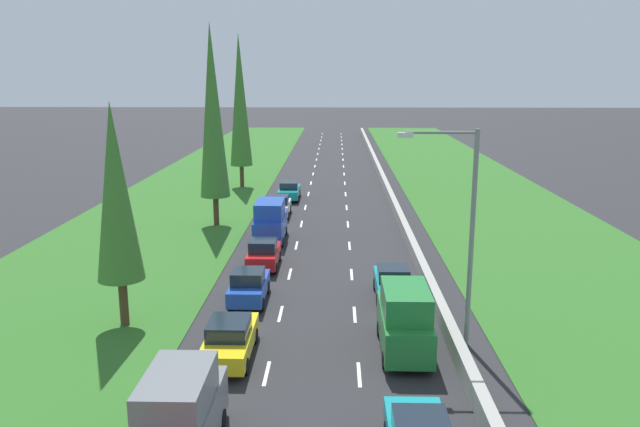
{
  "coord_description": "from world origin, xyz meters",
  "views": [
    {
      "loc": [
        0.83,
        -0.66,
        11.1
      ],
      "look_at": [
        -0.35,
        45.19,
        0.78
      ],
      "focal_mm": 35.07,
      "sensor_mm": 36.0,
      "label": 1
    }
  ],
  "objects_px": {
    "white_hatchback_left_lane": "(279,206)",
    "poplar_tree_third": "(212,112)",
    "teal_hatchback_right_lane": "(393,283)",
    "grey_van_left_lane": "(180,415)",
    "yellow_sedan_left_lane": "(230,339)",
    "blue_hatchback_left_lane": "(249,286)",
    "red_hatchback_left_lane": "(264,254)",
    "blue_van_left_lane": "(270,221)",
    "poplar_tree_fourth": "(240,101)",
    "street_light_mast": "(464,223)",
    "teal_sedan_left_lane": "(289,191)",
    "poplar_tree_second": "(116,194)",
    "green_van_right_lane": "(405,320)"
  },
  "relations": [
    {
      "from": "blue_hatchback_left_lane",
      "to": "teal_sedan_left_lane",
      "type": "distance_m",
      "value": 25.87
    },
    {
      "from": "yellow_sedan_left_lane",
      "to": "poplar_tree_fourth",
      "type": "xyz_separation_m",
      "value": [
        -5.18,
        38.26,
        7.7
      ]
    },
    {
      "from": "grey_van_left_lane",
      "to": "poplar_tree_fourth",
      "type": "height_order",
      "value": "poplar_tree_fourth"
    },
    {
      "from": "poplar_tree_third",
      "to": "white_hatchback_left_lane",
      "type": "bearing_deg",
      "value": 34.78
    },
    {
      "from": "white_hatchback_left_lane",
      "to": "poplar_tree_second",
      "type": "distance_m",
      "value": 23.29
    },
    {
      "from": "white_hatchback_left_lane",
      "to": "blue_hatchback_left_lane",
      "type": "bearing_deg",
      "value": -89.3
    },
    {
      "from": "red_hatchback_left_lane",
      "to": "teal_hatchback_right_lane",
      "type": "xyz_separation_m",
      "value": [
        7.06,
        -4.95,
        0.0
      ]
    },
    {
      "from": "teal_sedan_left_lane",
      "to": "poplar_tree_fourth",
      "type": "xyz_separation_m",
      "value": [
        -5.17,
        6.13,
        7.7
      ]
    },
    {
      "from": "blue_hatchback_left_lane",
      "to": "teal_hatchback_right_lane",
      "type": "distance_m",
      "value": 7.19
    },
    {
      "from": "green_van_right_lane",
      "to": "teal_hatchback_right_lane",
      "type": "bearing_deg",
      "value": 89.32
    },
    {
      "from": "green_van_right_lane",
      "to": "street_light_mast",
      "type": "distance_m",
      "value": 4.56
    },
    {
      "from": "teal_hatchback_right_lane",
      "to": "street_light_mast",
      "type": "distance_m",
      "value": 7.34
    },
    {
      "from": "red_hatchback_left_lane",
      "to": "teal_sedan_left_lane",
      "type": "xyz_separation_m",
      "value": [
        -0.0,
        20.22,
        -0.02
      ]
    },
    {
      "from": "blue_hatchback_left_lane",
      "to": "poplar_tree_third",
      "type": "distance_m",
      "value": 18.31
    },
    {
      "from": "blue_van_left_lane",
      "to": "grey_van_left_lane",
      "type": "bearing_deg",
      "value": -90.21
    },
    {
      "from": "street_light_mast",
      "to": "yellow_sedan_left_lane",
      "type": "bearing_deg",
      "value": -170.67
    },
    {
      "from": "yellow_sedan_left_lane",
      "to": "teal_hatchback_right_lane",
      "type": "relative_size",
      "value": 1.15
    },
    {
      "from": "blue_van_left_lane",
      "to": "poplar_tree_second",
      "type": "bearing_deg",
      "value": -109.21
    },
    {
      "from": "blue_hatchback_left_lane",
      "to": "yellow_sedan_left_lane",
      "type": "bearing_deg",
      "value": -89.08
    },
    {
      "from": "poplar_tree_third",
      "to": "grey_van_left_lane",
      "type": "bearing_deg",
      "value": -81.28
    },
    {
      "from": "poplar_tree_fourth",
      "to": "teal_sedan_left_lane",
      "type": "bearing_deg",
      "value": -49.86
    },
    {
      "from": "teal_sedan_left_lane",
      "to": "poplar_tree_third",
      "type": "relative_size",
      "value": 0.31
    },
    {
      "from": "poplar_tree_second",
      "to": "street_light_mast",
      "type": "relative_size",
      "value": 1.11
    },
    {
      "from": "poplar_tree_second",
      "to": "street_light_mast",
      "type": "xyz_separation_m",
      "value": [
        14.61,
        -1.65,
        -0.82
      ]
    },
    {
      "from": "teal_sedan_left_lane",
      "to": "blue_hatchback_left_lane",
      "type": "bearing_deg",
      "value": -90.2
    },
    {
      "from": "green_van_right_lane",
      "to": "white_hatchback_left_lane",
      "type": "xyz_separation_m",
      "value": [
        -7.31,
        24.58,
        -0.56
      ]
    },
    {
      "from": "blue_van_left_lane",
      "to": "poplar_tree_second",
      "type": "height_order",
      "value": "poplar_tree_second"
    },
    {
      "from": "blue_hatchback_left_lane",
      "to": "teal_sedan_left_lane",
      "type": "bearing_deg",
      "value": 89.8
    },
    {
      "from": "poplar_tree_fourth",
      "to": "street_light_mast",
      "type": "bearing_deg",
      "value": -68.45
    },
    {
      "from": "street_light_mast",
      "to": "blue_hatchback_left_lane",
      "type": "bearing_deg",
      "value": 153.39
    },
    {
      "from": "grey_van_left_lane",
      "to": "teal_hatchback_right_lane",
      "type": "relative_size",
      "value": 1.26
    },
    {
      "from": "white_hatchback_left_lane",
      "to": "blue_van_left_lane",
      "type": "bearing_deg",
      "value": -89.11
    },
    {
      "from": "yellow_sedan_left_lane",
      "to": "teal_sedan_left_lane",
      "type": "xyz_separation_m",
      "value": [
        -0.01,
        32.12,
        0.0
      ]
    },
    {
      "from": "grey_van_left_lane",
      "to": "poplar_tree_second",
      "type": "relative_size",
      "value": 0.49
    },
    {
      "from": "grey_van_left_lane",
      "to": "street_light_mast",
      "type": "distance_m",
      "value": 13.21
    },
    {
      "from": "teal_sedan_left_lane",
      "to": "poplar_tree_second",
      "type": "relative_size",
      "value": 0.45
    },
    {
      "from": "blue_van_left_lane",
      "to": "teal_hatchback_right_lane",
      "type": "xyz_separation_m",
      "value": [
        7.27,
        -10.78,
        -0.56
      ]
    },
    {
      "from": "yellow_sedan_left_lane",
      "to": "blue_van_left_lane",
      "type": "xyz_separation_m",
      "value": [
        -0.22,
        17.74,
        0.59
      ]
    },
    {
      "from": "grey_van_left_lane",
      "to": "yellow_sedan_left_lane",
      "type": "distance_m",
      "value": 6.69
    },
    {
      "from": "red_hatchback_left_lane",
      "to": "street_light_mast",
      "type": "distance_m",
      "value": 14.63
    },
    {
      "from": "yellow_sedan_left_lane",
      "to": "poplar_tree_fourth",
      "type": "distance_m",
      "value": 39.37
    },
    {
      "from": "grey_van_left_lane",
      "to": "yellow_sedan_left_lane",
      "type": "height_order",
      "value": "grey_van_left_lane"
    },
    {
      "from": "teal_hatchback_right_lane",
      "to": "white_hatchback_left_lane",
      "type": "bearing_deg",
      "value": 111.91
    },
    {
      "from": "grey_van_left_lane",
      "to": "blue_van_left_lane",
      "type": "distance_m",
      "value": 24.4
    },
    {
      "from": "poplar_tree_third",
      "to": "poplar_tree_second",
      "type": "bearing_deg",
      "value": -91.64
    },
    {
      "from": "yellow_sedan_left_lane",
      "to": "poplar_tree_second",
      "type": "height_order",
      "value": "poplar_tree_second"
    },
    {
      "from": "white_hatchback_left_lane",
      "to": "poplar_tree_third",
      "type": "height_order",
      "value": "poplar_tree_third"
    },
    {
      "from": "blue_van_left_lane",
      "to": "white_hatchback_left_lane",
      "type": "height_order",
      "value": "blue_van_left_lane"
    },
    {
      "from": "red_hatchback_left_lane",
      "to": "poplar_tree_fourth",
      "type": "bearing_deg",
      "value": 101.11
    },
    {
      "from": "poplar_tree_fourth",
      "to": "teal_hatchback_right_lane",
      "type": "bearing_deg",
      "value": -68.64
    }
  ]
}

